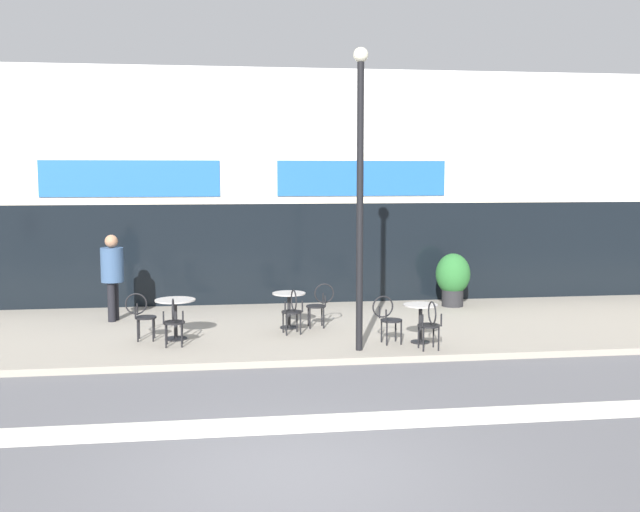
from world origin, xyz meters
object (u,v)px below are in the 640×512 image
at_px(cafe_chair_2_near, 430,322).
at_px(lamp_post, 360,179).
at_px(cafe_chair_0_near, 174,319).
at_px(cafe_chair_1_near, 293,308).
at_px(bistro_table_2, 420,316).
at_px(planter_pot, 453,277).
at_px(bistro_table_1, 289,303).
at_px(bistro_table_0, 175,311).
at_px(cafe_chair_1_side, 320,302).
at_px(pedestrian_near_end, 112,270).
at_px(cafe_chair_0_side, 142,313).
at_px(cafe_chair_2_side, 388,316).

relative_size(cafe_chair_2_near, lamp_post, 0.17).
distance_m(cafe_chair_0_near, cafe_chair_1_near, 2.35).
bearing_deg(cafe_chair_2_near, bistro_table_2, -2.28).
height_order(cafe_chair_1_near, planter_pot, planter_pot).
height_order(bistro_table_1, lamp_post, lamp_post).
height_order(bistro_table_0, planter_pot, planter_pot).
xyz_separation_m(cafe_chair_1_side, lamp_post, (0.43, -2.05, 2.52)).
xyz_separation_m(cafe_chair_1_side, planter_pot, (3.44, 1.96, 0.17)).
xyz_separation_m(bistro_table_2, pedestrian_near_end, (-5.92, 2.88, 0.58)).
distance_m(bistro_table_1, pedestrian_near_end, 3.88).
distance_m(cafe_chair_0_side, cafe_chair_1_side, 3.55).
distance_m(bistro_table_2, cafe_chair_0_near, 4.52).
bearing_deg(bistro_table_1, lamp_post, -62.84).
relative_size(bistro_table_0, bistro_table_1, 1.06).
bearing_deg(lamp_post, bistro_table_1, 117.16).
bearing_deg(cafe_chair_1_near, planter_pot, -65.70).
bearing_deg(cafe_chair_2_side, cafe_chair_0_near, 168.10).
relative_size(bistro_table_1, bistro_table_2, 1.01).
xyz_separation_m(cafe_chair_1_side, cafe_chair_2_near, (1.67, -2.25, 0.00)).
distance_m(bistro_table_1, bistro_table_2, 2.81).
height_order(cafe_chair_0_side, planter_pot, planter_pot).
distance_m(bistro_table_2, pedestrian_near_end, 6.61).
xyz_separation_m(bistro_table_1, cafe_chair_0_side, (-2.85, -0.72, 0.00)).
xyz_separation_m(cafe_chair_1_side, cafe_chair_2_side, (1.04, -1.64, 0.00)).
distance_m(bistro_table_1, planter_pot, 4.51).
height_order(cafe_chair_1_side, lamp_post, lamp_post).
bearing_deg(cafe_chair_0_near, bistro_table_2, -93.59).
relative_size(cafe_chair_2_side, planter_pot, 0.72).
relative_size(bistro_table_0, cafe_chair_1_near, 0.85).
relative_size(cafe_chair_0_side, pedestrian_near_end, 0.49).
relative_size(bistro_table_1, cafe_chair_2_near, 0.80).
distance_m(cafe_chair_2_side, lamp_post, 2.62).
relative_size(cafe_chair_2_near, planter_pot, 0.72).
relative_size(cafe_chair_2_side, lamp_post, 0.17).
bearing_deg(cafe_chair_2_side, cafe_chair_2_near, -52.07).
height_order(bistro_table_0, cafe_chair_0_near, cafe_chair_0_near).
relative_size(cafe_chair_1_near, cafe_chair_1_side, 1.00).
relative_size(bistro_table_2, cafe_chair_2_near, 0.80).
distance_m(cafe_chair_0_near, planter_pot, 7.11).
bearing_deg(bistro_table_1, pedestrian_near_end, 160.95).
bearing_deg(cafe_chair_1_near, bistro_table_0, 84.34).
distance_m(bistro_table_1, cafe_chair_1_near, 0.63).
xyz_separation_m(bistro_table_1, cafe_chair_0_near, (-2.22, -1.35, 0.00)).
bearing_deg(bistro_table_0, cafe_chair_1_near, 2.55).
xyz_separation_m(bistro_table_0, bistro_table_1, (2.22, 0.72, -0.03)).
height_order(cafe_chair_1_side, pedestrian_near_end, pedestrian_near_end).
bearing_deg(cafe_chair_0_side, pedestrian_near_end, 111.56).
bearing_deg(pedestrian_near_end, cafe_chair_0_near, 133.19).
distance_m(cafe_chair_1_side, lamp_post, 3.28).
xyz_separation_m(cafe_chair_0_side, cafe_chair_2_side, (4.51, -0.91, 0.00)).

